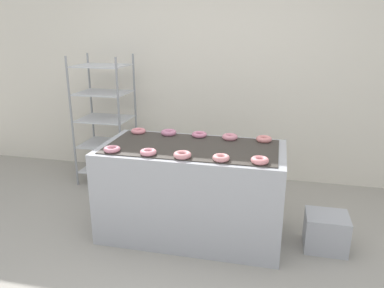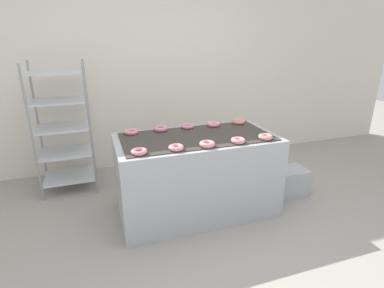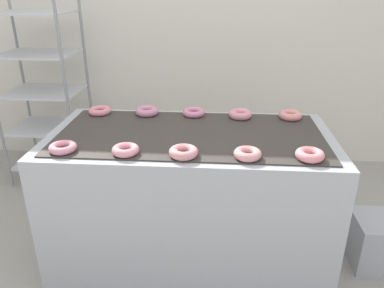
{
  "view_description": "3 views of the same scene",
  "coord_description": "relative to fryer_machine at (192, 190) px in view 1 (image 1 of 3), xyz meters",
  "views": [
    {
      "loc": [
        0.69,
        -2.32,
        1.82
      ],
      "look_at": [
        0.0,
        0.65,
        0.85
      ],
      "focal_mm": 35.0,
      "sensor_mm": 36.0,
      "label": 1
    },
    {
      "loc": [
        -0.93,
        -1.97,
        1.75
      ],
      "look_at": [
        0.0,
        0.8,
        0.7
      ],
      "focal_mm": 28.0,
      "sensor_mm": 36.0,
      "label": 2
    },
    {
      "loc": [
        0.15,
        -1.27,
        1.6
      ],
      "look_at": [
        0.0,
        0.8,
        0.7
      ],
      "focal_mm": 35.0,
      "sensor_mm": 36.0,
      "label": 3
    }
  ],
  "objects": [
    {
      "name": "donut_far_left",
      "position": [
        -0.3,
        0.3,
        0.44
      ],
      "size": [
        0.15,
        0.15,
        0.04
      ],
      "primitive_type": "torus",
      "color": "#CF7D9C",
      "rests_on": "fryer_machine"
    },
    {
      "name": "donut_far_right",
      "position": [
        0.29,
        0.28,
        0.44
      ],
      "size": [
        0.14,
        0.14,
        0.05
      ],
      "primitive_type": "torus",
      "color": "pink",
      "rests_on": "fryer_machine"
    },
    {
      "name": "glaze_bin",
      "position": [
        1.16,
        0.0,
        -0.26
      ],
      "size": [
        0.35,
        0.3,
        0.31
      ],
      "color": "#A8AAB2",
      "rests_on": "ground_plane"
    },
    {
      "name": "donut_near_left",
      "position": [
        -0.29,
        -0.29,
        0.44
      ],
      "size": [
        0.13,
        0.13,
        0.04
      ],
      "primitive_type": "torus",
      "color": "pink",
      "rests_on": "fryer_machine"
    },
    {
      "name": "donut_near_center",
      "position": [
        -0.01,
        -0.3,
        0.44
      ],
      "size": [
        0.14,
        0.14,
        0.04
      ],
      "primitive_type": "torus",
      "color": "pink",
      "rests_on": "fryer_machine"
    },
    {
      "name": "donut_far_leftmost",
      "position": [
        -0.6,
        0.29,
        0.44
      ],
      "size": [
        0.14,
        0.14,
        0.04
      ],
      "primitive_type": "torus",
      "color": "pink",
      "rests_on": "fryer_machine"
    },
    {
      "name": "baking_rack_cart",
      "position": [
        -1.28,
        0.98,
        0.35
      ],
      "size": [
        0.61,
        0.51,
        1.51
      ],
      "color": "gray",
      "rests_on": "ground_plane"
    },
    {
      "name": "donut_near_rightmost",
      "position": [
        0.59,
        -0.29,
        0.44
      ],
      "size": [
        0.14,
        0.14,
        0.04
      ],
      "primitive_type": "torus",
      "color": "pink",
      "rests_on": "fryer_machine"
    },
    {
      "name": "wall_back",
      "position": [
        -0.0,
        1.47,
        0.99
      ],
      "size": [
        8.0,
        0.05,
        2.8
      ],
      "color": "silver",
      "rests_on": "ground_plane"
    },
    {
      "name": "donut_near_leftmost",
      "position": [
        -0.61,
        -0.28,
        0.43
      ],
      "size": [
        0.14,
        0.14,
        0.04
      ],
      "primitive_type": "torus",
      "color": "pink",
      "rests_on": "fryer_machine"
    },
    {
      "name": "donut_far_rightmost",
      "position": [
        0.59,
        0.28,
        0.44
      ],
      "size": [
        0.14,
        0.14,
        0.04
      ],
      "primitive_type": "torus",
      "color": "pink",
      "rests_on": "fryer_machine"
    },
    {
      "name": "fryer_machine",
      "position": [
        0.0,
        0.0,
        0.0
      ],
      "size": [
        1.58,
        0.8,
        0.83
      ],
      "color": "#A8AAB2",
      "rests_on": "ground_plane"
    },
    {
      "name": "donut_far_center",
      "position": [
        0.0,
        0.3,
        0.44
      ],
      "size": [
        0.14,
        0.14,
        0.04
      ],
      "primitive_type": "torus",
      "color": "pink",
      "rests_on": "fryer_machine"
    },
    {
      "name": "ground_plane",
      "position": [
        -0.0,
        -0.65,
        -0.41
      ],
      "size": [
        14.0,
        14.0,
        0.0
      ],
      "primitive_type": "plane",
      "color": "#9E998E"
    },
    {
      "name": "donut_near_right",
      "position": [
        0.3,
        -0.29,
        0.44
      ],
      "size": [
        0.13,
        0.13,
        0.04
      ],
      "primitive_type": "torus",
      "color": "pink",
      "rests_on": "fryer_machine"
    }
  ]
}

